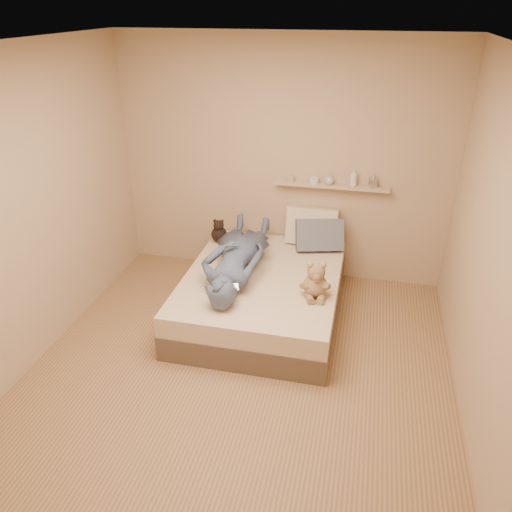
% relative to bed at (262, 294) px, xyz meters
% --- Properties ---
extents(room, '(3.80, 3.80, 3.80)m').
position_rel_bed_xyz_m(room, '(0.00, -0.93, 1.08)').
color(room, '#9B7150').
rests_on(room, ground).
extents(bed, '(1.50, 1.90, 0.45)m').
position_rel_bed_xyz_m(bed, '(0.00, 0.00, 0.00)').
color(bed, brown).
rests_on(bed, floor).
extents(game_console, '(0.17, 0.12, 0.05)m').
position_rel_bed_xyz_m(game_console, '(-0.18, -0.52, 0.36)').
color(game_console, silver).
rests_on(game_console, bed).
extents(teddy_bear, '(0.29, 0.29, 0.36)m').
position_rel_bed_xyz_m(teddy_bear, '(0.55, -0.28, 0.37)').
color(teddy_bear, '#977653').
rests_on(teddy_bear, bed).
extents(dark_plush, '(0.18, 0.18, 0.27)m').
position_rel_bed_xyz_m(dark_plush, '(-0.63, 0.63, 0.34)').
color(dark_plush, black).
rests_on(dark_plush, bed).
extents(pillow_cream, '(0.56, 0.27, 0.43)m').
position_rel_bed_xyz_m(pillow_cream, '(0.37, 0.83, 0.43)').
color(pillow_cream, beige).
rests_on(pillow_cream, bed).
extents(pillow_grey, '(0.55, 0.38, 0.37)m').
position_rel_bed_xyz_m(pillow_grey, '(0.47, 0.69, 0.40)').
color(pillow_grey, slate).
rests_on(pillow_grey, bed).
extents(person, '(0.63, 1.58, 0.37)m').
position_rel_bed_xyz_m(person, '(-0.26, 0.01, 0.41)').
color(person, '#4B5777').
rests_on(person, bed).
extents(wall_shelf, '(1.20, 0.12, 0.03)m').
position_rel_bed_xyz_m(wall_shelf, '(0.55, 0.91, 0.88)').
color(wall_shelf, tan).
rests_on(wall_shelf, wall_back).
extents(shelf_bottles, '(0.94, 0.12, 0.19)m').
position_rel_bed_xyz_m(shelf_bottles, '(0.61, 0.91, 0.96)').
color(shelf_bottles, '#BDB0A2').
rests_on(shelf_bottles, wall_shelf).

